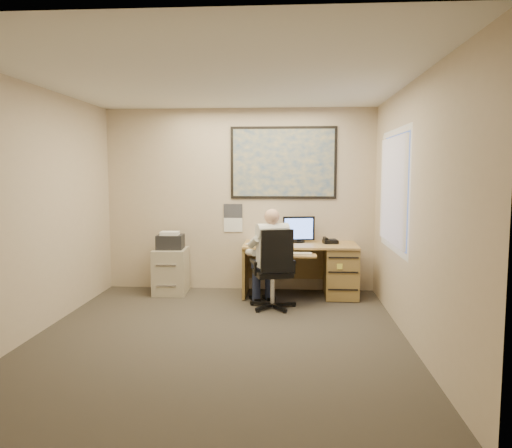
# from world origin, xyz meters

# --- Properties ---
(room_shell) EXTENTS (4.00, 4.50, 2.70)m
(room_shell) POSITION_xyz_m (0.00, 0.00, 1.35)
(room_shell) COLOR #37322A
(room_shell) RESTS_ON ground
(desk) EXTENTS (1.60, 0.97, 1.12)m
(desk) POSITION_xyz_m (1.23, 1.90, 0.44)
(desk) COLOR tan
(desk) RESTS_ON ground
(world_map) EXTENTS (1.56, 0.03, 1.06)m
(world_map) POSITION_xyz_m (0.65, 2.23, 1.90)
(world_map) COLOR #1E4C93
(world_map) RESTS_ON room_shell
(wall_calendar) EXTENTS (0.28, 0.01, 0.42)m
(wall_calendar) POSITION_xyz_m (-0.10, 2.24, 1.08)
(wall_calendar) COLOR white
(wall_calendar) RESTS_ON room_shell
(window_blinds) EXTENTS (0.06, 1.40, 1.30)m
(window_blinds) POSITION_xyz_m (1.97, 0.80, 1.55)
(window_blinds) COLOR silver
(window_blinds) RESTS_ON room_shell
(filing_cabinet) EXTENTS (0.49, 0.58, 0.91)m
(filing_cabinet) POSITION_xyz_m (-0.98, 1.92, 0.39)
(filing_cabinet) COLOR #ADA38C
(filing_cabinet) RESTS_ON ground
(office_chair) EXTENTS (0.78, 0.78, 1.05)m
(office_chair) POSITION_xyz_m (0.52, 1.16, 0.31)
(office_chair) COLOR black
(office_chair) RESTS_ON ground
(person) EXTENTS (0.78, 0.90, 1.29)m
(person) POSITION_xyz_m (0.53, 1.24, 0.65)
(person) COLOR silver
(person) RESTS_ON office_chair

